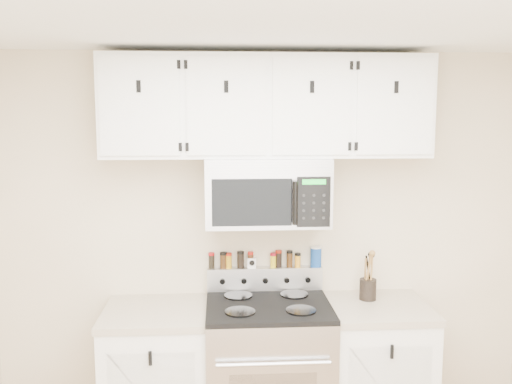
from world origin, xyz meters
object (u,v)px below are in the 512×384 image
Objects in this scene: range at (268,375)px; microwave at (267,191)px; salt_canister at (316,257)px; utensil_crock at (368,288)px.

microwave is at bearing 89.77° from range.
microwave is (0.00, 0.13, 1.14)m from range.
microwave is at bearing -155.39° from salt_canister.
utensil_crock is at bearing -27.21° from salt_canister.
salt_canister is (0.34, 0.28, 0.68)m from range.
utensil_crock is 2.32× the size of salt_canister.
range is 1.45× the size of microwave.
microwave is 2.43× the size of utensil_crock.
utensil_crock is (0.65, 0.12, 0.51)m from range.
microwave reaches higher than utensil_crock.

